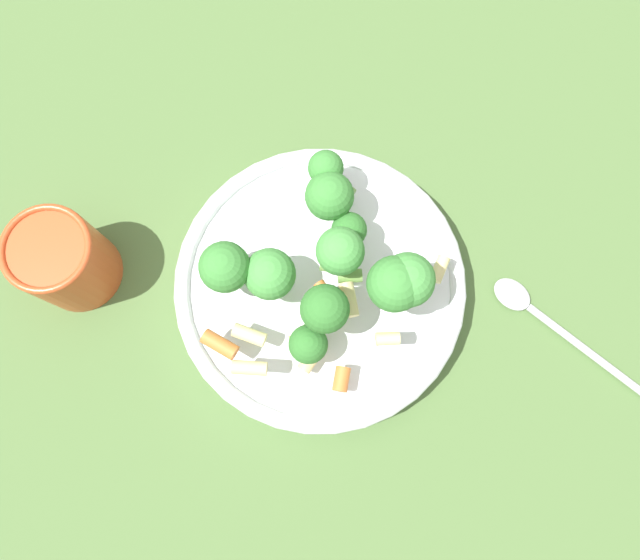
% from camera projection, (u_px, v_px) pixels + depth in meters
% --- Properties ---
extents(ground_plane, '(3.00, 3.00, 0.00)m').
position_uv_depth(ground_plane, '(320.00, 292.00, 0.57)').
color(ground_plane, '#4C6B38').
extents(bowl, '(0.25, 0.25, 0.04)m').
position_uv_depth(bowl, '(320.00, 287.00, 0.55)').
color(bowl, silver).
rests_on(bowl, ground_plane).
extents(pasta_salad, '(0.20, 0.17, 0.08)m').
position_uv_depth(pasta_salad, '(327.00, 268.00, 0.49)').
color(pasta_salad, '#8CB766').
rests_on(pasta_salad, bowl).
extents(cup, '(0.08, 0.08, 0.08)m').
position_uv_depth(cup, '(64.00, 260.00, 0.54)').
color(cup, '#CC4C23').
rests_on(cup, ground_plane).
extents(spoon, '(0.05, 0.16, 0.01)m').
position_uv_depth(spoon, '(541.00, 316.00, 0.56)').
color(spoon, silver).
rests_on(spoon, ground_plane).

